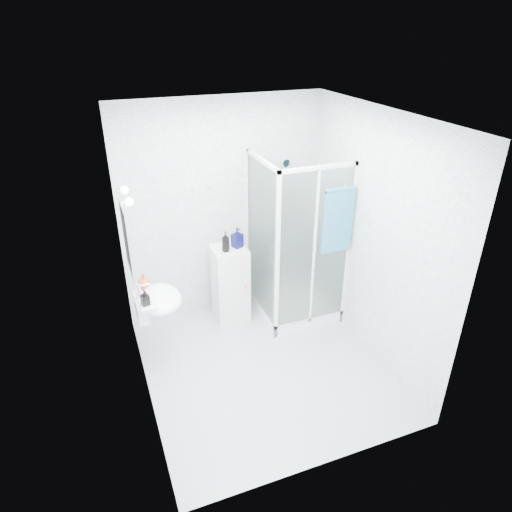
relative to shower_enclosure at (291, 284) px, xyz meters
name	(u,v)px	position (x,y,z in m)	size (l,w,h in m)	color
room	(264,259)	(-0.67, -0.77, 0.85)	(2.40, 2.60, 2.60)	white
shower_enclosure	(291,284)	(0.00, 0.00, 0.00)	(0.90, 0.95, 2.00)	white
wall_basin	(156,300)	(-1.66, -0.32, 0.35)	(0.46, 0.56, 0.35)	white
mirror	(127,240)	(-1.85, -0.32, 1.05)	(0.02, 0.60, 0.70)	white
vanity_lights	(126,196)	(-1.80, -0.32, 1.47)	(0.10, 0.40, 0.08)	silver
wall_hooks	(202,188)	(-0.92, 0.49, 1.17)	(0.23, 0.06, 0.03)	silver
storage_cabinet	(230,284)	(-0.70, 0.24, 0.02)	(0.39, 0.42, 0.94)	silver
hand_towel	(338,219)	(0.32, -0.40, 0.97)	(0.34, 0.05, 0.73)	teal
shampoo_bottle_a	(226,242)	(-0.76, 0.18, 0.62)	(0.09, 0.09, 0.24)	black
shampoo_bottle_b	(237,237)	(-0.60, 0.24, 0.62)	(0.11, 0.11, 0.24)	#0A0C41
soap_dispenser_orange	(144,281)	(-1.73, -0.14, 0.49)	(0.12, 0.12, 0.16)	red
soap_dispenser_black	(145,298)	(-1.77, -0.46, 0.50)	(0.07, 0.07, 0.16)	black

